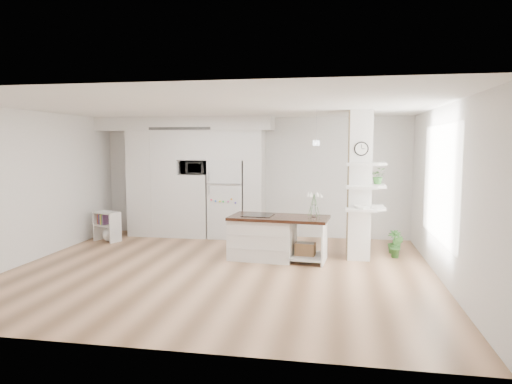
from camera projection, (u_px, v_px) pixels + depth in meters
floor at (221, 270)px, 7.63m from camera, size 7.00×6.00×0.01m
room at (220, 159)px, 7.43m from camera, size 7.04×6.04×2.72m
cabinet_wall at (188, 170)px, 10.34m from camera, size 4.00×0.71×2.70m
refrigerator at (228, 199)px, 10.26m from camera, size 0.78×0.69×1.75m
column at (364, 186)px, 8.18m from camera, size 0.69×0.90×2.70m
window at (440, 182)px, 7.17m from camera, size 0.00×2.40×2.40m
pendant_light at (326, 143)px, 7.26m from camera, size 0.12×0.12×0.10m
kitchen_island at (269, 236)px, 8.36m from camera, size 1.84×1.00×1.37m
bookshelf at (108, 228)px, 9.87m from camera, size 0.62×0.49×0.65m
floor_plant_a at (397, 247)px, 8.43m from camera, size 0.25×0.21×0.42m
floor_plant_b at (394, 242)px, 8.79m from camera, size 0.30×0.30×0.45m
microwave at (194, 168)px, 10.26m from camera, size 0.54×0.37×0.30m
shelf_plant at (378, 176)px, 8.29m from camera, size 0.27×0.23×0.30m
decor_bowl at (360, 207)px, 8.01m from camera, size 0.22×0.22×0.05m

